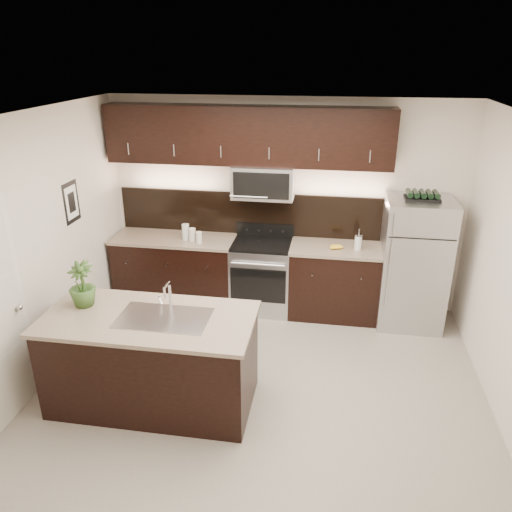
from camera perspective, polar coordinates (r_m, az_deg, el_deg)
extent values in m
plane|color=gray|center=(5.30, 0.58, -14.78)|extent=(4.50, 4.50, 0.00)
cube|color=silver|center=(6.47, 3.30, 5.81)|extent=(4.50, 0.02, 2.70)
cube|color=silver|center=(2.93, -5.50, -17.27)|extent=(4.50, 0.02, 2.70)
cube|color=silver|center=(5.39, -23.73, 0.34)|extent=(0.02, 4.00, 2.70)
cube|color=white|center=(4.24, 0.72, 15.58)|extent=(4.50, 4.00, 0.02)
sphere|color=silver|center=(5.14, -25.41, -5.32)|extent=(0.06, 0.06, 0.06)
cube|color=black|center=(5.89, -20.32, 5.78)|extent=(0.01, 0.32, 0.46)
cube|color=white|center=(5.89, -20.30, 5.78)|extent=(0.00, 0.24, 0.36)
cube|color=black|center=(6.79, -9.12, -1.74)|extent=(1.57, 0.62, 0.90)
cube|color=black|center=(6.48, 9.09, -2.98)|extent=(1.16, 0.62, 0.90)
cube|color=#B2B2B7|center=(6.53, 0.65, -2.44)|extent=(0.76, 0.62, 0.90)
cube|color=black|center=(6.35, 0.67, 1.36)|extent=(0.76, 0.60, 0.03)
cube|color=tan|center=(6.61, -9.37, 1.97)|extent=(1.59, 0.65, 0.04)
cube|color=tan|center=(6.29, 9.36, 0.88)|extent=(1.18, 0.65, 0.04)
cube|color=black|center=(6.55, -0.71, 4.88)|extent=(3.49, 0.02, 0.56)
cube|color=#B2B2B7|center=(6.21, 0.86, 8.49)|extent=(0.76, 0.40, 0.40)
cube|color=black|center=(6.17, -1.00, 13.60)|extent=(3.49, 0.33, 0.70)
cube|color=black|center=(4.98, -11.75, -11.73)|extent=(1.90, 0.90, 0.90)
cube|color=tan|center=(4.73, -12.21, -7.02)|extent=(1.96, 0.96, 0.04)
cube|color=silver|center=(4.67, -10.50, -6.93)|extent=(0.84, 0.50, 0.01)
cylinder|color=silver|center=(4.79, -9.78, -4.53)|extent=(0.03, 0.03, 0.24)
cylinder|color=silver|center=(4.66, -10.17, -3.28)|extent=(0.02, 0.14, 0.02)
cylinder|color=silver|center=(4.63, -10.41, -4.21)|extent=(0.02, 0.02, 0.10)
cube|color=#B2B2B7|center=(6.36, 17.55, -0.81)|extent=(0.78, 0.70, 1.61)
cube|color=black|center=(6.09, 18.45, 6.28)|extent=(0.40, 0.25, 0.03)
cylinder|color=black|center=(6.05, 17.09, 6.82)|extent=(0.07, 0.23, 0.07)
cylinder|color=black|center=(6.07, 17.80, 6.77)|extent=(0.07, 0.23, 0.07)
cylinder|color=black|center=(6.08, 18.51, 6.71)|extent=(0.07, 0.23, 0.07)
cylinder|color=black|center=(6.09, 19.21, 6.65)|extent=(0.07, 0.23, 0.07)
cylinder|color=black|center=(6.10, 19.91, 6.59)|extent=(0.07, 0.23, 0.07)
imported|color=#335421|center=(5.00, -19.29, -3.06)|extent=(0.27, 0.27, 0.44)
cylinder|color=silver|center=(6.47, -8.04, 2.75)|extent=(0.09, 0.09, 0.20)
cylinder|color=silver|center=(6.40, -7.29, 2.42)|extent=(0.09, 0.09, 0.17)
cylinder|color=silver|center=(6.34, -6.53, 2.12)|extent=(0.08, 0.08, 0.14)
cylinder|color=silver|center=(6.21, 11.59, 1.49)|extent=(0.09, 0.09, 0.17)
cylinder|color=silver|center=(6.18, 11.66, 2.32)|extent=(0.09, 0.09, 0.02)
cylinder|color=silver|center=(6.16, 11.69, 2.70)|extent=(0.01, 0.01, 0.07)
ellipsoid|color=gold|center=(6.20, 8.70, 1.04)|extent=(0.20, 0.18, 0.05)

